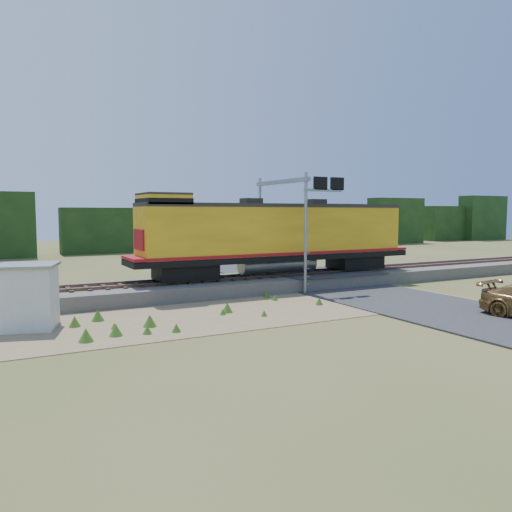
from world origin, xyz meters
TOP-DOWN VIEW (x-y plane):
  - ground at (0.00, 0.00)m, footprint 140.00×140.00m
  - ballast at (0.00, 6.00)m, footprint 70.00×5.00m
  - rails at (0.00, 6.00)m, footprint 70.00×1.54m
  - dirt_shoulder at (-2.00, 0.50)m, footprint 26.00×8.00m
  - road at (7.00, 0.74)m, footprint 7.00×66.00m
  - tree_line_north at (0.00, 38.00)m, footprint 130.00×3.00m
  - weed_clumps at (-3.50, 0.10)m, footprint 15.00×6.20m
  - locomotive at (3.29, 6.00)m, footprint 19.02×2.90m
  - shed at (-11.18, 1.14)m, footprint 2.81×2.81m
  - signal_gantry at (4.15, 5.33)m, footprint 2.82×6.20m

SIDE VIEW (x-z plane):
  - ground at x=0.00m, z-range 0.00..0.00m
  - weed_clumps at x=-3.50m, z-range -0.28..0.28m
  - dirt_shoulder at x=-2.00m, z-range 0.00..0.03m
  - road at x=7.00m, z-range -0.34..0.52m
  - ballast at x=0.00m, z-range 0.00..0.80m
  - rails at x=0.00m, z-range 0.80..0.96m
  - shed at x=-11.18m, z-range 0.02..2.71m
  - tree_line_north at x=0.00m, z-range -0.18..6.32m
  - locomotive at x=3.29m, z-range 0.93..5.84m
  - signal_gantry at x=4.15m, z-range 1.78..8.89m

